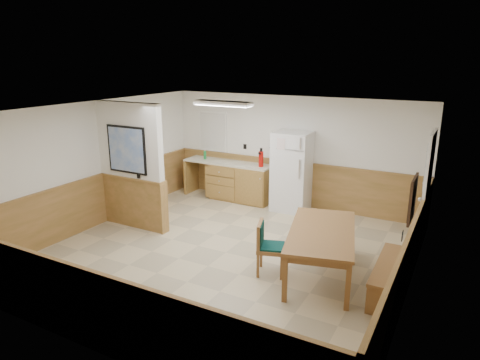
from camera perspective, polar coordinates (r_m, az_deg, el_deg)
The scene contains 20 objects.
ground at distance 7.63m, azimuth -1.90°, elevation -9.63°, with size 6.00×6.00×0.00m, color tan.
ceiling at distance 6.93m, azimuth -2.09°, elevation 9.37°, with size 6.00×6.00×0.02m, color white.
back_wall at distance 9.80m, azimuth 6.93°, elevation 3.80°, with size 6.00×0.02×2.50m, color white.
right_wall at distance 6.29m, azimuth 22.37°, elevation -4.26°, with size 0.02×6.00×2.50m, color white.
left_wall at distance 9.03m, azimuth -18.66°, elevation 2.02°, with size 0.02×6.00×2.50m, color white.
wainscot_back at distance 9.97m, azimuth 6.75°, elevation -0.44°, with size 6.00×0.04×1.00m, color #B27D47.
wainscot_right at distance 6.57m, azimuth 21.50°, elevation -10.40°, with size 0.04×6.00×1.00m, color #B27D47.
wainscot_left at distance 9.21m, azimuth -18.16°, elevation -2.52°, with size 0.04×6.00×1.00m, color #B27D47.
partition_wall at distance 8.65m, azimuth -14.30°, elevation 1.66°, with size 1.50×0.20×2.50m.
kitchen_counter at distance 10.21m, azimuth -0.19°, elevation -0.15°, with size 2.20×0.61×1.00m.
exterior_door at distance 8.16m, azimuth 23.57°, elevation -1.37°, with size 0.07×1.02×2.15m.
kitchen_window at distance 10.66m, azimuth -3.66°, elevation 6.51°, with size 0.80×0.04×1.00m.
wall_painting at distance 5.91m, azimuth 22.01°, elevation -2.39°, with size 0.04×0.50×0.60m.
fluorescent_fixture at distance 8.45m, azimuth -2.29°, elevation 10.18°, with size 1.20×0.30×0.09m.
refrigerator at distance 9.50m, azimuth 6.90°, elevation 1.12°, with size 0.81×0.74×1.76m.
dining_table at distance 6.75m, azimuth 10.85°, elevation -7.30°, with size 1.41×2.12×0.75m.
dining_bench at distance 6.66m, azimuth 19.08°, elevation -11.32°, with size 0.35×1.48×0.45m.
dining_chair at distance 6.77m, azimuth 3.49°, elevation -8.48°, with size 0.68×0.56×0.85m.
fire_extinguisher at distance 9.76m, azimuth 2.82°, elevation 2.88°, with size 0.13×0.13×0.43m.
soap_bottle at distance 10.53m, azimuth -4.69°, elevation 3.33°, with size 0.06×0.06×0.20m, color #1B9440.
Camera 1 is at (3.50, -5.93, 3.29)m, focal length 32.00 mm.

